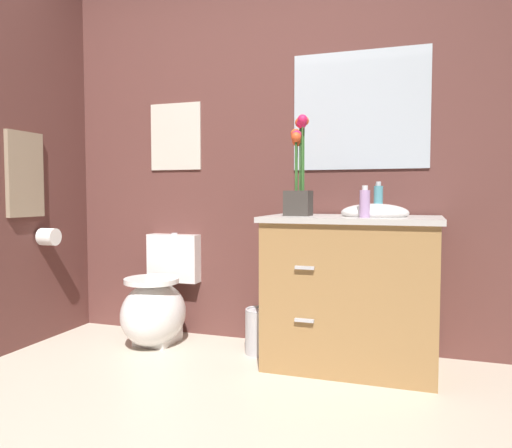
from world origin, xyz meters
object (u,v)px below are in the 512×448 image
Objects in this scene: vanity_cabinet at (352,289)px; wall_poster at (176,137)px; lotion_bottle at (365,203)px; toilet at (157,305)px; soap_bottle at (378,200)px; hanging_towel at (25,174)px; trash_bin at (260,331)px; toilet_paper_roll at (49,237)px; flower_vase at (299,178)px; wall_mirror at (360,110)px.

vanity_cabinet is 2.26× the size of wall_poster.
wall_poster reaches higher than lotion_bottle.
vanity_cabinet is (1.23, -0.03, 0.18)m from toilet.
hanging_towel reaches higher than soap_bottle.
trash_bin is (-0.54, 0.04, -0.29)m from vanity_cabinet.
soap_bottle is (0.13, 0.07, 0.49)m from vanity_cabinet.
toilet_paper_roll is (-1.97, -0.04, -0.22)m from lotion_bottle.
lotion_bottle is at bearing 1.02° from toilet_paper_roll.
hanging_towel is at bearing -170.11° from soap_bottle.
flower_vase is 2.05× the size of trash_bin.
trash_bin is at bearing -177.89° from soap_bottle.
hanging_towel reaches higher than lotion_bottle.
trash_bin is 0.34× the size of wall_mirror.
wall_poster is at bearing 34.89° from toilet_paper_roll.
wall_poster reaches higher than toilet_paper_roll.
vanity_cabinet is 1.94× the size of hanging_towel.
vanity_cabinet reaches higher than lotion_bottle.
toilet is 0.82m from toilet_paper_roll.
soap_bottle is at bearing -59.74° from wall_mirror.
soap_bottle is 0.42× the size of wall_poster.
hanging_towel is (-1.41, -0.34, 0.93)m from trash_bin.
lotion_bottle is 0.21× the size of wall_mirror.
vanity_cabinet is 1.92m from toilet_paper_roll.
toilet is 1.24m from vanity_cabinet.
toilet_paper_roll reaches higher than trash_bin.
wall_poster is (-0.69, 0.25, 1.20)m from trash_bin.
toilet_paper_roll is at bearing -173.35° from soap_bottle.
trash_bin is 1.47m from toilet_paper_roll.
lotion_bottle is 0.70m from wall_mirror.
wall_mirror reaches higher than hanging_towel.
wall_mirror is at bearing 25.07° from trash_bin.
soap_bottle is at bearing 75.72° from lotion_bottle.
wall_poster is (-0.93, 0.32, 0.30)m from flower_vase.
vanity_cabinet reaches higher than toilet.
soap_bottle is at bearing 12.19° from flower_vase.
hanging_towel is at bearing -171.35° from vanity_cabinet.
wall_poster reaches higher than hanging_towel.
flower_vase is at bearing 5.14° from toilet_paper_roll.
flower_vase reaches higher than vanity_cabinet.
soap_bottle reaches higher than trash_bin.
toilet_paper_roll reaches higher than toilet.
flower_vase is 3.39× the size of lotion_bottle.
trash_bin is (0.69, 0.01, -0.11)m from toilet.
flower_vase reaches higher than hanging_towel.
soap_bottle is at bearing 2.11° from trash_bin.
vanity_cabinet is at bearing -89.45° from wall_mirror.
lotion_bottle is 1.44m from wall_poster.
lotion_bottle is at bearing -79.20° from wall_mirror.
vanity_cabinet is 0.50m from lotion_bottle.
soap_bottle is at bearing 26.90° from vanity_cabinet.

